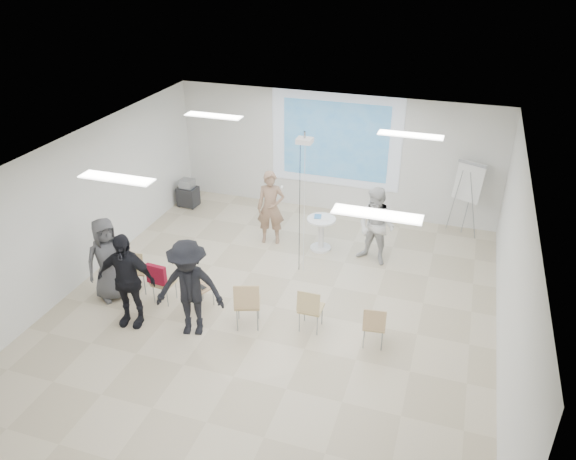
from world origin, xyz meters
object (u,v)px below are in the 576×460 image
(flipchart_easel, at_px, (469,183))
(av_cart, at_px, (188,194))
(audience_mid, at_px, (189,283))
(chair_left_inner, at_px, (197,285))
(chair_right_far, at_px, (374,324))
(chair_right_inner, at_px, (310,307))
(chair_left_mid, at_px, (162,282))
(chair_far_left, at_px, (136,267))
(player_right, at_px, (377,222))
(audience_left, at_px, (125,274))
(audience_outer, at_px, (107,255))
(laptop, at_px, (201,285))
(chair_center, at_px, (247,301))
(player_left, at_px, (271,203))
(pedestal_table, at_px, (321,232))

(flipchart_easel, xyz_separation_m, av_cart, (-6.81, -0.62, -0.96))
(audience_mid, distance_m, flipchart_easel, 6.86)
(chair_left_inner, distance_m, chair_right_far, 3.33)
(chair_left_inner, relative_size, chair_right_inner, 0.96)
(chair_left_mid, relative_size, flipchart_easel, 0.45)
(chair_far_left, xyz_separation_m, audience_mid, (1.60, -0.81, 0.48))
(player_right, relative_size, av_cart, 2.58)
(audience_left, height_order, audience_outer, audience_left)
(chair_left_mid, distance_m, chair_left_inner, 0.72)
(player_right, height_order, laptop, player_right)
(chair_left_inner, bearing_deg, chair_right_inner, 22.95)
(chair_right_far, bearing_deg, chair_center, 177.47)
(player_left, bearing_deg, chair_left_mid, -125.47)
(player_left, distance_m, chair_left_mid, 3.18)
(pedestal_table, distance_m, player_left, 1.28)
(chair_right_inner, bearing_deg, pedestal_table, 101.33)
(pedestal_table, xyz_separation_m, av_cart, (-3.85, 1.12, -0.10))
(chair_center, distance_m, audience_outer, 2.88)
(chair_left_inner, bearing_deg, chair_center, 9.06)
(audience_mid, bearing_deg, flipchart_easel, 37.52)
(chair_left_inner, relative_size, audience_outer, 0.44)
(chair_right_inner, relative_size, audience_mid, 0.42)
(chair_left_inner, bearing_deg, laptop, 95.11)
(audience_left, relative_size, audience_mid, 1.00)
(audience_outer, bearing_deg, chair_right_inner, -50.56)
(chair_left_mid, bearing_deg, chair_far_left, 169.34)
(player_right, height_order, audience_mid, audience_mid)
(player_right, relative_size, chair_left_mid, 2.38)
(chair_right_inner, xyz_separation_m, laptop, (-2.16, 0.12, -0.07))
(chair_left_mid, bearing_deg, chair_center, -1.96)
(laptop, xyz_separation_m, audience_mid, (0.20, -0.79, 0.59))
(chair_right_inner, distance_m, laptop, 2.16)
(chair_far_left, xyz_separation_m, laptop, (1.40, -0.02, -0.11))
(laptop, relative_size, audience_left, 0.15)
(laptop, bearing_deg, chair_left_inner, 95.11)
(chair_far_left, bearing_deg, audience_mid, -37.47)
(chair_left_mid, xyz_separation_m, chair_center, (1.83, -0.22, 0.09))
(laptop, height_order, av_cart, av_cart)
(chair_center, relative_size, audience_left, 0.46)
(chair_right_far, bearing_deg, audience_outer, 173.83)
(chair_center, bearing_deg, av_cart, 109.53)
(audience_left, height_order, audience_mid, same)
(audience_left, bearing_deg, player_left, 62.10)
(player_left, bearing_deg, audience_left, -124.86)
(chair_far_left, bearing_deg, pedestal_table, 32.37)
(audience_outer, bearing_deg, pedestal_table, -10.48)
(chair_center, height_order, audience_outer, audience_outer)
(audience_left, bearing_deg, audience_outer, 135.72)
(chair_right_far, bearing_deg, av_cart, 136.61)
(chair_left_mid, distance_m, chair_right_inner, 2.90)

